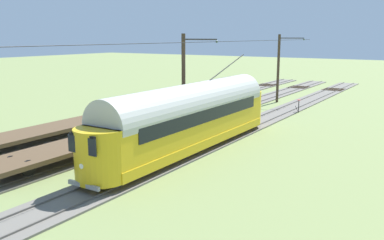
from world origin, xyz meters
name	(u,v)px	position (x,y,z in m)	size (l,w,h in m)	color
ground_plane	(174,128)	(0.00, 0.00, 0.00)	(220.00, 220.00, 0.00)	olive
track_streetcar_siding	(230,134)	(-4.83, -0.31, 0.05)	(2.80, 80.00, 0.18)	#666059
track_adjacent_siding	(177,126)	(0.00, -0.31, 0.05)	(2.80, 80.00, 0.18)	#666059
track_third_siding	(131,120)	(4.83, -0.31, 0.05)	(2.80, 80.00, 0.18)	#666059
vintage_streetcar	(191,116)	(-4.83, 5.15, 2.27)	(2.65, 18.30, 5.67)	gold
flatcar_adjacent	(91,141)	(0.00, 9.00, 0.86)	(2.80, 14.07, 1.60)	brown
flatcar_far_siding	(49,129)	(4.83, 8.30, 0.86)	(2.80, 14.19, 1.60)	brown
catenary_pole_foreground	(279,67)	(-2.22, -16.79, 3.85)	(2.90, 0.28, 7.37)	#423323
catenary_pole_mid_near	(184,84)	(-2.22, 1.88, 3.85)	(2.90, 0.28, 7.37)	#423323
overhead_wire_run	(221,41)	(-4.77, 1.14, 6.82)	(2.70, 41.35, 0.18)	black
switch_stand	(299,105)	(-6.21, -11.83, 0.70)	(0.50, 0.30, 1.24)	black
track_end_bumper	(204,98)	(4.83, -12.76, 0.40)	(1.80, 0.60, 0.80)	#B2A519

